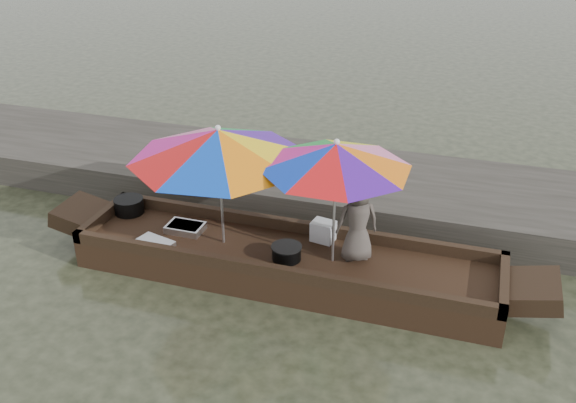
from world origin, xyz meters
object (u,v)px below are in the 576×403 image
(tray_crayfish, at_px, (185,228))
(charcoal_grill, at_px, (287,253))
(umbrella_stern, at_px, (334,203))
(umbrella_bow, at_px, (221,186))
(tray_scallop, at_px, (153,244))
(vendor, at_px, (358,221))
(boat_hull, at_px, (286,265))
(supply_bag, at_px, (323,231))
(cooking_pot, at_px, (129,206))

(tray_crayfish, relative_size, charcoal_grill, 1.35)
(umbrella_stern, bearing_deg, umbrella_bow, 180.00)
(umbrella_bow, bearing_deg, tray_scallop, -155.55)
(vendor, distance_m, umbrella_bow, 1.68)
(umbrella_stern, bearing_deg, tray_crayfish, 176.82)
(boat_hull, height_order, umbrella_bow, umbrella_bow)
(umbrella_bow, bearing_deg, supply_bag, 19.97)
(charcoal_grill, xyz_separation_m, umbrella_bow, (-0.87, 0.14, 0.69))
(cooking_pot, distance_m, umbrella_stern, 3.03)
(boat_hull, height_order, vendor, vendor)
(cooking_pot, relative_size, tray_scallop, 0.85)
(cooking_pot, relative_size, tray_crayfish, 0.85)
(charcoal_grill, relative_size, supply_bag, 1.24)
(boat_hull, xyz_separation_m, umbrella_stern, (0.59, 0.00, 0.95))
(tray_crayfish, relative_size, tray_scallop, 1.00)
(tray_crayfish, relative_size, umbrella_stern, 0.27)
(tray_crayfish, height_order, charcoal_grill, charcoal_grill)
(tray_scallop, distance_m, umbrella_stern, 2.35)
(tray_scallop, bearing_deg, charcoal_grill, 7.60)
(boat_hull, height_order, tray_crayfish, tray_crayfish)
(cooking_pot, height_order, tray_scallop, cooking_pot)
(supply_bag, bearing_deg, charcoal_grill, -118.07)
(charcoal_grill, bearing_deg, boat_hull, 112.91)
(cooking_pot, height_order, vendor, vendor)
(charcoal_grill, bearing_deg, vendor, 19.23)
(boat_hull, distance_m, umbrella_stern, 1.12)
(tray_crayfish, distance_m, umbrella_stern, 2.12)
(boat_hull, bearing_deg, tray_scallop, -167.37)
(tray_scallop, distance_m, vendor, 2.54)
(tray_crayfish, height_order, umbrella_stern, umbrella_stern)
(supply_bag, xyz_separation_m, vendor, (0.48, -0.29, 0.38))
(tray_crayfish, distance_m, umbrella_bow, 0.94)
(boat_hull, relative_size, tray_scallop, 11.08)
(tray_scallop, relative_size, umbrella_bow, 0.22)
(vendor, relative_size, umbrella_stern, 0.59)
(tray_scallop, bearing_deg, supply_bag, 21.81)
(boat_hull, xyz_separation_m, cooking_pot, (-2.35, 0.34, 0.28))
(tray_crayfish, height_order, umbrella_bow, umbrella_bow)
(boat_hull, distance_m, supply_bag, 0.64)
(supply_bag, bearing_deg, cooking_pot, -178.10)
(boat_hull, relative_size, cooking_pot, 13.10)
(tray_crayfish, bearing_deg, boat_hull, -4.52)
(cooking_pot, xyz_separation_m, umbrella_bow, (1.53, -0.34, 0.67))
(supply_bag, distance_m, umbrella_bow, 1.41)
(vendor, distance_m, umbrella_stern, 0.39)
(tray_crayfish, bearing_deg, charcoal_grill, -9.67)
(cooking_pot, distance_m, vendor, 3.22)
(tray_crayfish, height_order, supply_bag, supply_bag)
(supply_bag, bearing_deg, vendor, -31.02)
(boat_hull, xyz_separation_m, charcoal_grill, (0.06, -0.14, 0.26))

